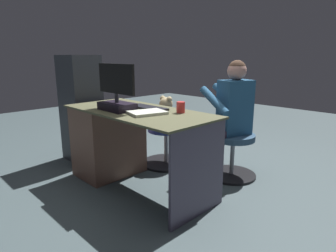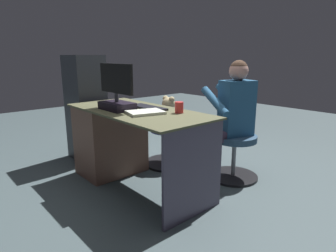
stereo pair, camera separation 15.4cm
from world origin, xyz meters
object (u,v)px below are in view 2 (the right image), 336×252
object	(u,v)px
monitor	(117,95)
computer_mouse	(128,103)
tv_remote	(116,103)
visitor_chair	(234,152)
office_chair_teddy	(169,143)
keyboard	(148,107)
teddy_bear	(169,113)
person	(227,111)
cup	(179,107)
desk	(115,138)

from	to	relation	value
monitor	computer_mouse	bearing A→B (deg)	-53.46
tv_remote	visitor_chair	distance (m)	1.32
office_chair_teddy	visitor_chair	bearing A→B (deg)	-161.57
monitor	keyboard	bearing A→B (deg)	-118.61
teddy_bear	tv_remote	bearing A→B (deg)	72.93
computer_mouse	person	bearing A→B (deg)	-132.65
computer_mouse	office_chair_teddy	world-z (taller)	computer_mouse
monitor	tv_remote	distance (m)	0.38
cup	office_chair_teddy	bearing A→B (deg)	-34.48
tv_remote	visitor_chair	size ratio (longest dim) A/B	0.30
monitor	office_chair_teddy	size ratio (longest dim) A/B	0.89
office_chair_teddy	teddy_bear	size ratio (longest dim) A/B	1.64
computer_mouse	teddy_bear	world-z (taller)	teddy_bear
keyboard	tv_remote	size ratio (longest dim) A/B	2.80
desk	visitor_chair	distance (m)	1.24
desk	tv_remote	distance (m)	0.37
cup	office_chair_teddy	size ratio (longest dim) A/B	0.17
monitor	tv_remote	size ratio (longest dim) A/B	3.36
monitor	desk	bearing A→B (deg)	-25.03
cup	office_chair_teddy	xyz separation A→B (m)	(0.62, -0.43, -0.56)
cup	monitor	bearing A→B (deg)	33.31
monitor	office_chair_teddy	xyz separation A→B (m)	(0.13, -0.75, -0.65)
cup	person	bearing A→B (deg)	-92.51
monitor	visitor_chair	world-z (taller)	monitor
monitor	tv_remote	world-z (taller)	monitor
desk	teddy_bear	bearing A→B (deg)	-103.27
keyboard	cup	world-z (taller)	cup
desk	office_chair_teddy	bearing A→B (deg)	-103.51
keyboard	cup	bearing A→B (deg)	-168.93
monitor	teddy_bear	size ratio (longest dim) A/B	1.47
tv_remote	office_chair_teddy	world-z (taller)	tv_remote
computer_mouse	cup	bearing A→B (deg)	-171.51
keyboard	person	size ratio (longest dim) A/B	0.35
teddy_bear	desk	bearing A→B (deg)	76.73
desk	person	distance (m)	1.19
keyboard	office_chair_teddy	distance (m)	0.77
desk	office_chair_teddy	xyz separation A→B (m)	(-0.15, -0.62, -0.15)
person	cup	bearing A→B (deg)	87.49
keyboard	tv_remote	bearing A→B (deg)	9.53
computer_mouse	teddy_bear	bearing A→B (deg)	-93.51
visitor_chair	cup	bearing A→B (deg)	80.12
tv_remote	monitor	bearing A→B (deg)	134.86
person	keyboard	bearing A→B (deg)	61.96
keyboard	teddy_bear	bearing A→B (deg)	-61.93
desk	keyboard	size ratio (longest dim) A/B	3.58
desk	visitor_chair	size ratio (longest dim) A/B	2.96
desk	visitor_chair	bearing A→B (deg)	-135.78
cup	visitor_chair	bearing A→B (deg)	-99.88
keyboard	person	bearing A→B (deg)	-118.04
tv_remote	cup	bearing A→B (deg)	174.67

